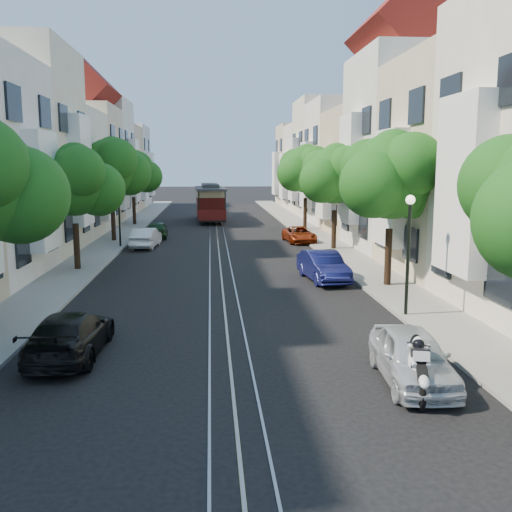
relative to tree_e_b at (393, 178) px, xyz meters
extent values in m
plane|color=black|center=(-7.26, 19.02, -4.73)|extent=(200.00, 200.00, 0.00)
cube|color=gray|center=(-0.01, 19.02, -4.67)|extent=(2.50, 80.00, 0.12)
cube|color=gray|center=(-14.51, 19.02, -4.67)|extent=(2.50, 80.00, 0.12)
cube|color=gray|center=(-7.81, 19.02, -4.72)|extent=(0.06, 80.00, 0.02)
cube|color=gray|center=(-7.26, 19.02, -4.72)|extent=(0.06, 80.00, 0.02)
cube|color=gray|center=(-6.71, 19.02, -4.72)|extent=(0.06, 80.00, 0.02)
cube|color=tan|center=(-7.26, 19.02, -4.73)|extent=(0.08, 80.00, 0.01)
cube|color=white|center=(0.94, -4.98, -0.11)|extent=(0.90, 3.04, 6.05)
cube|color=beige|center=(4.74, 3.02, 0.27)|extent=(7.00, 8.00, 10.00)
cube|color=white|center=(0.94, 3.02, -0.53)|extent=(0.90, 3.04, 5.50)
cube|color=silver|center=(4.74, 11.02, 1.27)|extent=(7.00, 8.00, 12.00)
cube|color=white|center=(0.94, 11.02, 0.31)|extent=(0.90, 3.04, 6.60)
cube|color=#C6B28C|center=(4.74, 19.02, -0.23)|extent=(7.00, 8.00, 9.00)
cube|color=white|center=(0.94, 19.02, -0.95)|extent=(0.90, 3.04, 4.95)
cube|color=white|center=(4.74, 27.02, 0.52)|extent=(7.00, 8.00, 10.50)
cube|color=white|center=(0.94, 27.02, -0.32)|extent=(0.90, 3.04, 5.78)
cube|color=beige|center=(4.74, 35.02, 1.02)|extent=(7.00, 8.00, 11.50)
cube|color=white|center=(0.94, 35.02, 0.10)|extent=(0.90, 3.04, 6.32)
cube|color=silver|center=(4.74, 43.02, 0.02)|extent=(7.00, 8.00, 9.50)
cube|color=white|center=(0.94, 43.02, -0.74)|extent=(0.90, 3.04, 5.23)
cube|color=beige|center=(4.74, 51.02, 0.27)|extent=(7.00, 8.00, 10.00)
cube|color=white|center=(0.94, 51.02, -0.53)|extent=(0.90, 3.04, 5.50)
cube|color=white|center=(-15.46, 3.02, -0.62)|extent=(0.90, 3.04, 5.39)
cube|color=beige|center=(-19.26, 11.02, 1.15)|extent=(7.00, 8.00, 11.76)
cube|color=white|center=(-15.46, 11.02, 0.21)|extent=(0.90, 3.04, 6.47)
cube|color=silver|center=(-19.26, 19.02, -0.32)|extent=(7.00, 8.00, 8.82)
cube|color=white|center=(-15.46, 19.02, -1.03)|extent=(0.90, 3.04, 4.85)
cube|color=beige|center=(-19.26, 27.02, 0.41)|extent=(7.00, 8.00, 10.29)
cube|color=white|center=(-15.46, 27.02, -0.41)|extent=(0.90, 3.04, 5.66)
cube|color=silver|center=(-19.26, 35.02, 0.90)|extent=(7.00, 8.00, 11.27)
cube|color=white|center=(-15.46, 35.02, 0.00)|extent=(0.90, 3.04, 6.20)
cube|color=#C6B28C|center=(-19.26, 43.02, -0.08)|extent=(7.00, 8.00, 9.31)
cube|color=white|center=(-15.46, 43.02, -0.82)|extent=(0.90, 3.04, 5.12)
cube|color=white|center=(-19.26, 51.02, 0.17)|extent=(7.00, 8.00, 9.80)
cube|color=white|center=(-15.46, 51.02, -0.62)|extent=(0.90, 3.04, 5.39)
cylinder|color=black|center=(-0.06, 0.02, -3.39)|extent=(0.30, 0.30, 2.45)
sphere|color=#174912|center=(-0.06, 0.02, 0.08)|extent=(3.64, 3.64, 3.64)
sphere|color=#174912|center=(1.04, 0.52, -0.32)|extent=(2.91, 2.91, 2.91)
sphere|color=#174912|center=(-1.01, -0.68, -0.22)|extent=(2.84, 2.84, 2.84)
sphere|color=#174912|center=(0.04, 0.12, 0.98)|extent=(2.18, 2.18, 2.18)
cylinder|color=black|center=(-0.06, 11.02, -3.42)|extent=(0.30, 0.30, 2.38)
sphere|color=#174912|center=(-0.06, 11.02, -0.06)|extent=(3.54, 3.54, 3.54)
sphere|color=#174912|center=(1.04, 11.52, -0.46)|extent=(2.83, 2.83, 2.83)
sphere|color=#174912|center=(-1.01, 10.32, -0.36)|extent=(2.76, 2.76, 2.76)
sphere|color=#174912|center=(0.04, 11.12, 0.84)|extent=(2.12, 2.12, 2.12)
cylinder|color=black|center=(-0.06, 22.02, -3.35)|extent=(0.30, 0.30, 2.52)
sphere|color=#174912|center=(-0.06, 22.02, 0.21)|extent=(3.74, 3.74, 3.74)
sphere|color=#174912|center=(1.04, 22.52, -0.19)|extent=(3.00, 3.00, 3.00)
sphere|color=#174912|center=(-1.01, 21.32, -0.09)|extent=(2.92, 2.92, 2.92)
sphere|color=#174912|center=(0.04, 22.12, 1.11)|extent=(2.25, 2.25, 2.25)
sphere|color=#174912|center=(-13.36, -6.48, -0.32)|extent=(2.91, 2.91, 2.91)
cylinder|color=black|center=(-14.46, 5.02, -3.48)|extent=(0.30, 0.30, 2.27)
sphere|color=#174912|center=(-14.46, 5.02, -0.26)|extent=(3.38, 3.38, 3.38)
sphere|color=#174912|center=(-13.36, 5.52, -0.66)|extent=(2.70, 2.70, 2.70)
sphere|color=#174912|center=(-15.41, 4.32, -0.56)|extent=(2.64, 2.64, 2.64)
sphere|color=#174912|center=(-14.36, 5.12, 0.64)|extent=(2.03, 2.03, 2.03)
cylinder|color=black|center=(-14.46, 16.02, -3.30)|extent=(0.30, 0.30, 2.62)
sphere|color=#174912|center=(-14.46, 16.02, 0.41)|extent=(3.90, 3.90, 3.90)
sphere|color=#174912|center=(-13.36, 16.52, 0.01)|extent=(3.12, 3.12, 3.12)
sphere|color=#174912|center=(-15.41, 15.32, 0.11)|extent=(3.04, 3.04, 3.04)
sphere|color=#174912|center=(-14.36, 16.12, 1.31)|extent=(2.34, 2.34, 2.34)
cylinder|color=black|center=(-14.46, 27.02, -3.42)|extent=(0.30, 0.30, 2.38)
sphere|color=#174912|center=(-14.46, 27.02, -0.06)|extent=(3.54, 3.54, 3.54)
sphere|color=#174912|center=(-13.36, 27.52, -0.46)|extent=(2.83, 2.83, 2.83)
sphere|color=#174912|center=(-15.41, 26.32, -0.36)|extent=(2.76, 2.76, 2.76)
sphere|color=#174912|center=(-14.36, 27.12, 0.84)|extent=(2.12, 2.12, 2.12)
cylinder|color=black|center=(-0.96, -4.98, -2.61)|extent=(0.12, 0.12, 4.00)
sphere|color=#FFF2CC|center=(-0.96, -4.98, -0.61)|extent=(0.32, 0.32, 0.32)
cylinder|color=black|center=(-13.56, 13.02, -2.61)|extent=(0.12, 0.12, 4.00)
sphere|color=#FFF2CC|center=(-13.56, 13.02, -0.61)|extent=(0.32, 0.32, 0.32)
torus|color=black|center=(-3.19, -12.36, -4.42)|extent=(0.33, 0.80, 0.79)
torus|color=black|center=(-2.88, -11.07, -3.84)|extent=(0.56, 0.69, 0.77)
ellipsoid|color=silver|center=(-3.04, -11.75, -3.94)|extent=(0.69, 1.14, 0.87)
ellipsoid|color=silver|center=(-3.10, -11.99, -3.72)|extent=(0.51, 0.65, 0.50)
cube|color=black|center=(-3.20, -12.42, -3.89)|extent=(0.35, 0.60, 0.34)
cube|color=silver|center=(-3.11, -12.02, -3.64)|extent=(0.47, 0.66, 0.31)
sphere|color=black|center=(-3.03, -11.69, -3.50)|extent=(0.28, 0.28, 0.28)
cube|color=black|center=(-7.76, 30.19, -4.26)|extent=(2.78, 8.52, 0.32)
cube|color=#4A0E0C|center=(-7.76, 30.19, -3.00)|extent=(2.75, 5.37, 2.53)
cube|color=beige|center=(-7.76, 30.19, -2.05)|extent=(2.80, 5.43, 0.63)
cube|color=#2D2D30|center=(-7.76, 30.19, -1.63)|extent=(2.99, 8.53, 0.19)
cube|color=#2D2D30|center=(-7.76, 30.19, -1.36)|extent=(1.67, 4.80, 0.37)
imported|color=#B8BEC5|center=(-2.86, -10.86, -4.08)|extent=(1.80, 3.96, 1.32)
imported|color=#0D1041|center=(-2.60, 1.57, -4.05)|extent=(1.92, 4.30, 1.37)
imported|color=maroon|center=(-1.66, 14.75, -4.19)|extent=(2.12, 4.07, 1.09)
imported|color=black|center=(-11.66, -8.27, -4.10)|extent=(1.90, 4.44, 1.27)
imported|color=silver|center=(-11.92, 13.02, -4.09)|extent=(1.72, 4.04, 1.30)
imported|color=#143217|center=(-11.66, 18.02, -4.12)|extent=(1.60, 3.67, 1.23)
camera|label=1|loc=(-7.73, -23.88, 0.56)|focal=40.00mm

